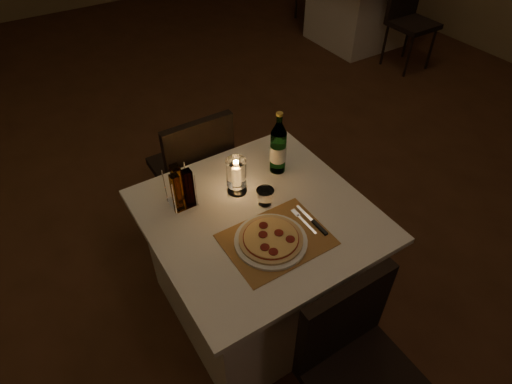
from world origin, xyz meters
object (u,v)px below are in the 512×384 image
main_table (258,262)px  chair_far (195,164)px  pizza (271,238)px  chair_near (355,357)px  neighbor_table_right (359,9)px  hurricane_candle (236,174)px  water_bottle (278,148)px  plate (271,241)px  tumbler (265,197)px

main_table → chair_far: chair_far is taller
pizza → chair_near: bearing=-84.7°
neighbor_table_right → main_table: bearing=-140.0°
chair_near → hurricane_candle: (-0.01, 0.90, 0.30)m
chair_near → hurricane_candle: hurricane_candle is taller
main_table → neighbor_table_right: (2.96, 2.48, 0.00)m
water_bottle → hurricane_candle: size_ratio=1.81×
chair_near → plate: size_ratio=2.81×
tumbler → hurricane_candle: size_ratio=0.44×
chair_near → neighbor_table_right: chair_near is taller
chair_far → pizza: 0.92m
tumbler → neighbor_table_right: size_ratio=0.08×
main_table → tumbler: bearing=32.5°
main_table → chair_far: bearing=90.0°
chair_far → tumbler: chair_far is taller
main_table → plate: (-0.05, -0.18, 0.38)m
water_bottle → chair_far: bearing=117.2°
main_table → pizza: bearing=-105.5°
chair_far → pizza: size_ratio=3.21×
tumbler → neighbor_table_right: 3.81m
tumbler → hurricane_candle: hurricane_candle is taller
water_bottle → hurricane_candle: water_bottle is taller
chair_near → chair_far: (-0.00, 1.43, 0.00)m
hurricane_candle → tumbler: bearing=-64.8°
hurricane_candle → water_bottle: bearing=6.7°
main_table → chair_far: 0.74m
pizza → tumbler: bearing=62.8°
main_table → neighbor_table_right: 3.86m
plate → water_bottle: bearing=52.4°
water_bottle → hurricane_candle: 0.26m
neighbor_table_right → hurricane_candle: bearing=-142.2°
main_table → chair_near: (-0.00, -0.71, 0.18)m
pizza → hurricane_candle: bearing=83.1°
main_table → water_bottle: 0.61m
main_table → water_bottle: (0.26, 0.22, 0.50)m
plate → tumbler: (0.11, 0.22, 0.03)m
main_table → plate: size_ratio=3.12×
chair_far → neighbor_table_right: bearing=30.9°
tumbler → chair_far: bearing=95.3°
plate → pizza: 0.02m
plate → water_bottle: 0.52m
plate → tumbler: size_ratio=3.80×
pizza → neighbor_table_right: 4.04m
water_bottle → neighbor_table_right: (2.70, 2.27, -0.50)m
chair_near → tumbler: bearing=85.2°
plate → tumbler: bearing=62.8°
chair_near → plate: bearing=95.3°
chair_near → hurricane_candle: size_ratio=4.73×
plate → chair_near: bearing=-84.7°
water_bottle → pizza: bearing=-127.6°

